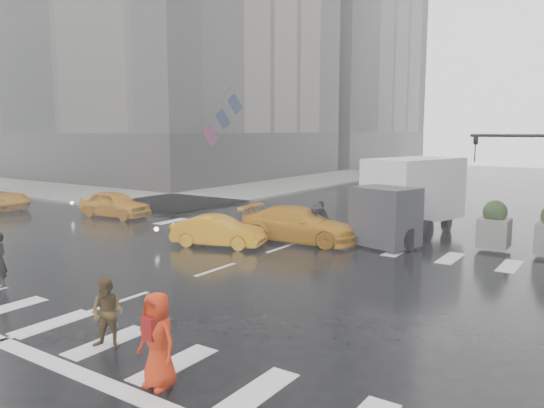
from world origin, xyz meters
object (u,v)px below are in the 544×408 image
Objects in this scene: pedestrian_brown at (108,313)px; taxi_front at (115,204)px; taxi_mid at (218,231)px; box_truck at (407,196)px; pedestrian_orange at (157,340)px.

taxi_front is at bearing 117.63° from pedestrian_brown.
taxi_front is at bearing 57.60° from taxi_mid.
pedestrian_brown is 0.24× the size of box_truck.
pedestrian_orange reaches higher than taxi_front.
taxi_mid is (9.21, -2.46, -0.09)m from taxi_front.
taxi_front is at bearing 146.16° from pedestrian_orange.
pedestrian_brown is at bearing 167.20° from pedestrian_orange.
taxi_mid is at bearing 94.09° from pedestrian_brown.
taxi_mid is at bearing -109.67° from taxi_front.
taxi_mid is 0.58× the size of box_truck.
taxi_front is 9.53m from taxi_mid.
pedestrian_orange is 0.42× the size of taxi_front.
taxi_mid is at bearing -117.87° from box_truck.
pedestrian_brown is 10.07m from taxi_mid.
taxi_front is 15.20m from box_truck.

